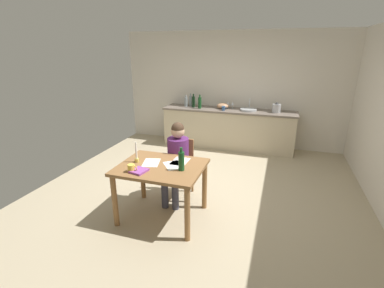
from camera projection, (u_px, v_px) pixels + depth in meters
name	position (u px, v px, depth m)	size (l,w,h in m)	color
ground_plane	(201.00, 191.00, 4.56)	(5.20, 5.20, 0.04)	tan
wall_back	(232.00, 89.00, 6.47)	(5.20, 0.12, 2.60)	silver
kitchen_counter	(228.00, 128.00, 6.42)	(3.00, 0.64, 0.90)	beige
dining_table	(161.00, 174.00, 3.64)	(1.10, 0.88, 0.76)	olive
chair_at_table	(180.00, 164.00, 4.30)	(0.41, 0.41, 0.89)	olive
person_seated	(177.00, 157.00, 4.11)	(0.33, 0.60, 1.19)	#592666
coffee_mug	(131.00, 168.00, 3.41)	(0.13, 0.09, 0.10)	#F2CC4C
candlestick	(137.00, 156.00, 3.69)	(0.06, 0.06, 0.28)	gold
book_magazine	(139.00, 171.00, 3.42)	(0.18, 0.20, 0.03)	purple
paper_letter	(173.00, 165.00, 3.62)	(0.21, 0.30, 0.00)	white
paper_bill	(151.00, 163.00, 3.70)	(0.21, 0.30, 0.00)	white
paper_envelope	(180.00, 161.00, 3.74)	(0.21, 0.30, 0.00)	white
wine_bottle_on_table	(181.00, 161.00, 3.43)	(0.08, 0.08, 0.30)	#194C23
sink_unit	(248.00, 110.00, 6.14)	(0.36, 0.36, 0.24)	#B2B7BC
bottle_oil	(186.00, 102.00, 6.56)	(0.08, 0.08, 0.27)	#8C999E
bottle_vinegar	(191.00, 101.00, 6.60)	(0.07, 0.07, 0.30)	#8C999E
bottle_wine_red	(193.00, 102.00, 6.46)	(0.07, 0.07, 0.31)	black
bottle_sauce	(200.00, 103.00, 6.34)	(0.08, 0.08, 0.32)	#194C23
mixing_bowl	(223.00, 106.00, 6.35)	(0.27, 0.27, 0.12)	tan
stovetop_kettle	(276.00, 108.00, 5.94)	(0.18, 0.18, 0.22)	#B7BABF
wine_glass_near_sink	(233.00, 104.00, 6.36)	(0.07, 0.07, 0.15)	silver
wine_glass_by_kettle	(228.00, 103.00, 6.39)	(0.07, 0.07, 0.15)	silver
teacup_on_counter	(223.00, 108.00, 6.15)	(0.11, 0.07, 0.09)	#33598C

